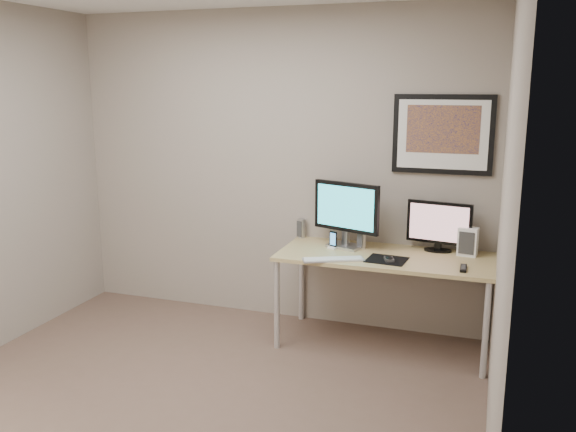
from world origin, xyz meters
The scene contains 14 objects.
floor centered at (0.00, 0.00, 0.00)m, with size 3.60×3.60×0.00m, color brown.
room centered at (0.00, 0.45, 1.64)m, with size 3.60×3.60×3.60m.
desk centered at (1.00, 1.35, 0.66)m, with size 1.60×0.70×0.73m.
framed_art centered at (1.35, 1.68, 1.62)m, with size 0.75×0.04×0.60m.
monitor_large centered at (0.66, 1.47, 1.02)m, with size 0.55×0.26×0.52m.
monitor_tv centered at (1.37, 1.58, 0.94)m, with size 0.49×0.15×0.39m.
speaker_left centered at (0.24, 1.65, 0.81)m, with size 0.06×0.06×0.16m, color #A7A7AC.
speaker_right centered at (0.79, 1.48, 0.81)m, with size 0.07×0.07×0.16m, color #A7A7AC.
phone_dock centered at (0.58, 1.40, 0.80)m, with size 0.06×0.06×0.14m, color black.
keyboard centered at (0.67, 1.09, 0.74)m, with size 0.45×0.12×0.02m, color silver.
mousepad centered at (1.04, 1.22, 0.73)m, with size 0.28×0.25×0.00m, color black.
mouse centered at (1.06, 1.20, 0.75)m, with size 0.06×0.10×0.03m, color black.
remote centered at (1.58, 1.16, 0.74)m, with size 0.04×0.17×0.02m, color black.
fan_unit centered at (1.59, 1.54, 0.84)m, with size 0.14×0.10×0.22m, color white.
Camera 1 is at (1.74, -3.08, 2.00)m, focal length 38.00 mm.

